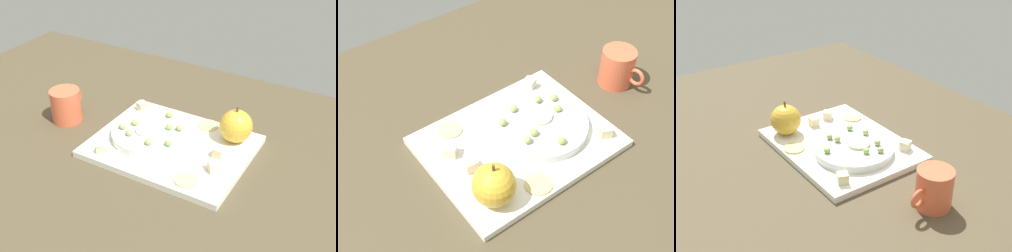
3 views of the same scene
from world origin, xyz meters
The scene contains 21 objects.
table centered at (0.00, 0.00, 2.39)cm, with size 147.16×92.94×4.77cm, color #4D422D.
platter centered at (-2.93, -2.85, 5.53)cm, with size 34.89×27.20×1.51cm, color white.
serving_dish centered at (2.45, -3.04, 7.22)cm, with size 18.61×18.61×1.89cm, color silver.
apple_whole centered at (-14.67, -11.29, 10.06)cm, with size 7.57×7.57×7.57cm, color gold.
apple_stem centered at (-14.67, -11.29, 14.45)cm, with size 0.50×0.50×1.20cm, color brown.
cheese_cube_0 centered at (11.02, -12.09, 7.41)cm, with size 2.25×2.25×2.25cm, color beige.
cheese_cube_1 centered at (-15.34, 1.53, 7.41)cm, with size 2.25×2.25×2.25cm, color beige.
cheese_cube_2 centered at (-14.25, -3.49, 7.41)cm, with size 2.25×2.25×2.25cm, color beige.
cheese_cube_3 centered at (8.48, 7.67, 7.41)cm, with size 2.25×2.25×2.25cm, color beige.
cracker_0 centered at (-12.00, 7.14, 6.48)cm, with size 4.97×4.97×0.40cm, color #E3B882.
cracker_1 centered at (-6.79, -13.57, 6.48)cm, with size 4.97×4.97×0.40cm, color #D6C67B.
grape_0 centered at (-0.99, -5.18, 8.92)cm, with size 1.61×1.45×1.51cm, color #9DBD5C.
grape_1 centered at (0.02, 2.37, 8.85)cm, with size 1.61×1.45×1.36cm, color #9DB85F.
grape_2 centered at (1.77, -9.86, 8.83)cm, with size 1.61×1.45×1.34cm, color #92B74D.
grape_3 centered at (5.59, 1.50, 8.85)cm, with size 1.61×1.45×1.38cm, color #9DAC61.
grape_4 centered at (8.51, 0.05, 8.83)cm, with size 1.61×1.45×1.32cm, color #9AAB5E.
grape_5 centered at (-3.13, -5.92, 8.86)cm, with size 1.61×1.45×1.38cm, color #9CAE61.
grape_6 centered at (6.99, -2.85, 8.83)cm, with size 1.61×1.45×1.33cm, color #98C358.
grape_7 centered at (-4.00, 0.55, 8.85)cm, with size 1.61×1.45×1.37cm, color #8DAF5E.
apple_slice_0 centered at (2.94, -1.90, 8.47)cm, with size 5.29×5.29×0.60cm, color beige.
cup centered at (26.00, -0.94, 8.93)cm, with size 7.36×10.55×8.31cm.
Camera 2 is at (-40.45, -48.69, 69.44)cm, focal length 48.31 mm.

